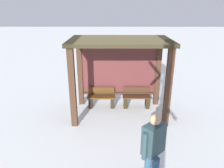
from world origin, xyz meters
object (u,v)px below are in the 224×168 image
(bus_shelter, at_px, (120,59))
(bench_center_inside, at_px, (136,99))
(bench_left_inside, at_px, (101,99))
(person_walking, at_px, (153,145))

(bus_shelter, distance_m, bench_center_inside, 1.65)
(bus_shelter, relative_size, bench_left_inside, 3.13)
(bus_shelter, height_order, bench_center_inside, bus_shelter)
(bench_left_inside, relative_size, person_walking, 0.61)
(person_walking, bearing_deg, bus_shelter, 99.81)
(bench_left_inside, bearing_deg, person_walking, -71.33)
(bench_center_inside, distance_m, person_walking, 3.55)
(bus_shelter, xyz_separation_m, person_walking, (0.56, -3.24, -0.90))
(bus_shelter, distance_m, bench_left_inside, 1.65)
(bench_center_inside, bearing_deg, bench_left_inside, -179.97)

